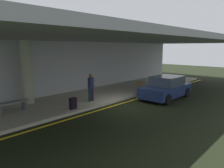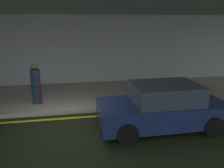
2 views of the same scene
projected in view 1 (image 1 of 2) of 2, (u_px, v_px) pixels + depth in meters
The scene contains 11 objects.
ground_plane at pixel (129, 106), 12.62m from camera, with size 60.00×60.00×0.00m, color black.
sidewalk at pixel (93, 96), 14.67m from camera, with size 26.00×4.20×0.15m, color #A09C8B.
lane_stripe_yellow at pixel (121, 104), 13.03m from camera, with size 26.00×0.14×0.01m, color yellow.
support_column_left_mid at pixel (27, 72), 12.25m from camera, with size 0.67×0.67×3.65m, color #98A085.
ceiling_overhang at pixel (98, 38), 13.68m from camera, with size 28.00×13.20×0.30m, color slate.
terminal_back_wall at pixel (72, 68), 15.86m from camera, with size 26.00×0.30×3.80m, color #ABAEB1.
car_navy at pixel (166, 88), 14.28m from camera, with size 4.10×1.92×1.50m.
traveler_with_luggage at pixel (91, 86), 12.90m from camera, with size 0.38×0.38×1.68m.
suitcase_upright_primary at pixel (73, 103), 11.31m from camera, with size 0.36×0.22×0.90m.
suitcase_upright_secondary at pixel (139, 85), 16.87m from camera, with size 0.36×0.22×0.90m.
bench_metal at pixel (12, 104), 10.97m from camera, with size 1.60×0.50×0.48m.
Camera 1 is at (-9.69, -7.51, 3.40)m, focal length 34.33 mm.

